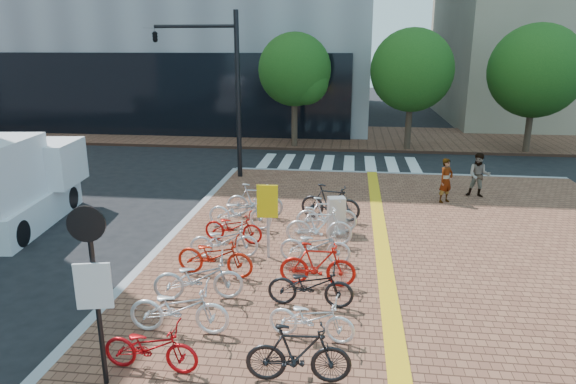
# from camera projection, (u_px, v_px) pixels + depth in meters

# --- Properties ---
(ground) EXTENTS (120.00, 120.00, 0.00)m
(ground) POSITION_uv_depth(u_px,v_px,m) (295.00, 309.00, 10.97)
(ground) COLOR black
(ground) RESTS_ON ground
(kerb_north) EXTENTS (14.00, 0.25, 0.15)m
(kerb_north) POSITION_uv_depth(u_px,v_px,m) (395.00, 174.00, 22.03)
(kerb_north) COLOR gray
(kerb_north) RESTS_ON ground
(far_sidewalk) EXTENTS (70.00, 8.00, 0.15)m
(far_sidewalk) POSITION_uv_depth(u_px,v_px,m) (334.00, 137.00, 30.97)
(far_sidewalk) COLOR brown
(far_sidewalk) RESTS_ON ground
(crosswalk) EXTENTS (7.50, 4.00, 0.01)m
(crosswalk) POSITION_uv_depth(u_px,v_px,m) (338.00, 164.00, 24.26)
(crosswalk) COLOR silver
(crosswalk) RESTS_ON ground
(street_trees) EXTENTS (16.20, 4.60, 6.35)m
(street_trees) POSITION_uv_depth(u_px,v_px,m) (433.00, 72.00, 25.88)
(street_trees) COLOR #38281E
(street_trees) RESTS_ON far_sidewalk
(bike_0) EXTENTS (1.69, 0.66, 0.87)m
(bike_0) POSITION_uv_depth(u_px,v_px,m) (151.00, 347.00, 8.56)
(bike_0) COLOR #B80D12
(bike_0) RESTS_ON sidewalk
(bike_1) EXTENTS (1.94, 0.72, 1.01)m
(bike_1) POSITION_uv_depth(u_px,v_px,m) (179.00, 308.00, 9.68)
(bike_1) COLOR white
(bike_1) RESTS_ON sidewalk
(bike_2) EXTENTS (2.01, 1.03, 1.00)m
(bike_2) POSITION_uv_depth(u_px,v_px,m) (198.00, 278.00, 10.95)
(bike_2) COLOR silver
(bike_2) RESTS_ON sidewalk
(bike_3) EXTENTS (1.95, 0.88, 0.99)m
(bike_3) POSITION_uv_depth(u_px,v_px,m) (215.00, 256.00, 12.11)
(bike_3) COLOR red
(bike_3) RESTS_ON sidewalk
(bike_4) EXTENTS (1.82, 0.89, 0.92)m
(bike_4) POSITION_uv_depth(u_px,v_px,m) (224.00, 241.00, 13.15)
(bike_4) COLOR silver
(bike_4) RESTS_ON sidewalk
(bike_5) EXTENTS (1.74, 0.81, 0.88)m
(bike_5) POSITION_uv_depth(u_px,v_px,m) (233.00, 227.00, 14.19)
(bike_5) COLOR #B1120C
(bike_5) RESTS_ON sidewalk
(bike_6) EXTENTS (2.00, 0.85, 1.02)m
(bike_6) POSITION_uv_depth(u_px,v_px,m) (240.00, 212.00, 15.23)
(bike_6) COLOR silver
(bike_6) RESTS_ON sidewalk
(bike_7) EXTENTS (1.81, 0.52, 1.09)m
(bike_7) POSITION_uv_depth(u_px,v_px,m) (255.00, 201.00, 16.23)
(bike_7) COLOR #A1A2A6
(bike_7) RESTS_ON sidewalk
(bike_8) EXTENTS (1.75, 0.60, 1.03)m
(bike_8) POSITION_uv_depth(u_px,v_px,m) (298.00, 354.00, 8.23)
(bike_8) COLOR black
(bike_8) RESTS_ON sidewalk
(bike_9) EXTENTS (1.70, 0.82, 0.86)m
(bike_9) POSITION_uv_depth(u_px,v_px,m) (311.00, 318.00, 9.47)
(bike_9) COLOR white
(bike_9) RESTS_ON sidewalk
(bike_10) EXTENTS (1.82, 0.67, 0.95)m
(bike_10) POSITION_uv_depth(u_px,v_px,m) (311.00, 285.00, 10.68)
(bike_10) COLOR black
(bike_10) RESTS_ON sidewalk
(bike_11) EXTENTS (1.74, 0.50, 1.04)m
(bike_11) POSITION_uv_depth(u_px,v_px,m) (318.00, 264.00, 11.56)
(bike_11) COLOR red
(bike_11) RESTS_ON sidewalk
(bike_12) EXTENTS (1.81, 0.70, 0.94)m
(bike_12) POSITION_uv_depth(u_px,v_px,m) (315.00, 245.00, 12.81)
(bike_12) COLOR silver
(bike_12) RESTS_ON sidewalk
(bike_13) EXTENTS (1.83, 0.57, 1.09)m
(bike_13) POSITION_uv_depth(u_px,v_px,m) (319.00, 226.00, 13.92)
(bike_13) COLOR silver
(bike_13) RESTS_ON sidewalk
(bike_14) EXTENTS (1.83, 0.68, 1.07)m
(bike_14) POSITION_uv_depth(u_px,v_px,m) (327.00, 215.00, 14.89)
(bike_14) COLOR silver
(bike_14) RESTS_ON sidewalk
(bike_15) EXTENTS (1.96, 0.91, 1.14)m
(bike_15) POSITION_uv_depth(u_px,v_px,m) (330.00, 202.00, 15.96)
(bike_15) COLOR black
(bike_15) RESTS_ON sidewalk
(pedestrian_a) EXTENTS (0.67, 0.64, 1.55)m
(pedestrian_a) POSITION_uv_depth(u_px,v_px,m) (446.00, 181.00, 17.72)
(pedestrian_a) COLOR gray
(pedestrian_a) RESTS_ON sidewalk
(pedestrian_b) EXTENTS (0.90, 0.77, 1.61)m
(pedestrian_b) POSITION_uv_depth(u_px,v_px,m) (479.00, 175.00, 18.33)
(pedestrian_b) COLOR #474A5A
(pedestrian_b) RESTS_ON sidewalk
(utility_box) EXTENTS (0.56, 0.46, 1.07)m
(utility_box) POSITION_uv_depth(u_px,v_px,m) (336.00, 215.00, 14.87)
(utility_box) COLOR silver
(utility_box) RESTS_ON sidewalk
(yellow_sign) EXTENTS (0.53, 0.13, 1.95)m
(yellow_sign) POSITION_uv_depth(u_px,v_px,m) (268.00, 208.00, 12.85)
(yellow_sign) COLOR #B7B7BC
(yellow_sign) RESTS_ON sidewalk
(notice_sign) EXTENTS (0.56, 0.19, 3.04)m
(notice_sign) POSITION_uv_depth(u_px,v_px,m) (93.00, 276.00, 7.77)
(notice_sign) COLOR black
(notice_sign) RESTS_ON sidewalk
(traffic_light_pole) EXTENTS (3.54, 1.36, 6.59)m
(traffic_light_pole) POSITION_uv_depth(u_px,v_px,m) (200.00, 64.00, 20.38)
(traffic_light_pole) COLOR black
(traffic_light_pole) RESTS_ON sidewalk
(box_truck) EXTENTS (2.73, 5.13, 2.84)m
(box_truck) POSITION_uv_depth(u_px,v_px,m) (12.00, 185.00, 15.58)
(box_truck) COLOR white
(box_truck) RESTS_ON ground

